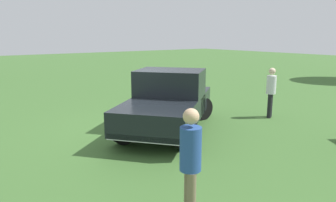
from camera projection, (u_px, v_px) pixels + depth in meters
name	position (u px, v px, depth m)	size (l,w,h in m)	color
ground_plane	(136.00, 128.00, 9.84)	(80.00, 80.00, 0.00)	#3D662D
pickup_truck	(169.00, 99.00, 9.51)	(4.80, 4.43, 1.80)	black
person_bystander	(271.00, 90.00, 10.88)	(0.43, 0.43, 1.73)	black
person_visitor	(190.00, 160.00, 4.65)	(0.43, 0.43, 1.81)	#7A6B51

